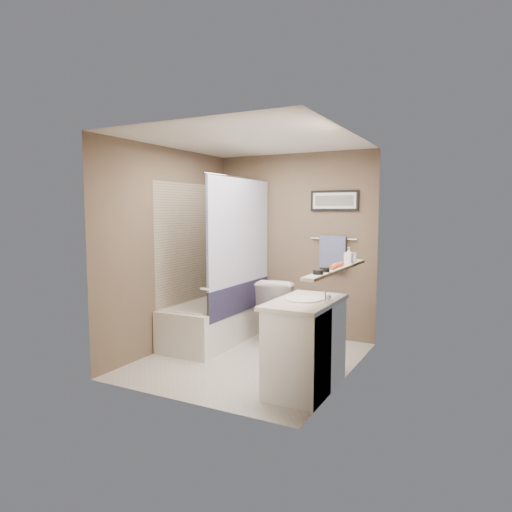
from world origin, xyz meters
The scene contains 34 objects.
ground centered at (0.00, 0.00, 0.00)m, with size 2.50×2.50×0.00m, color beige.
ceiling centered at (0.00, 0.00, 2.38)m, with size 2.20×2.50×0.04m, color white.
wall_back centered at (0.00, 1.23, 1.20)m, with size 2.20×0.04×2.40m, color brown.
wall_front centered at (0.00, -1.23, 1.20)m, with size 2.20×0.04×2.40m, color brown.
wall_left centered at (-1.08, 0.00, 1.20)m, with size 0.04×2.50×2.40m, color brown.
wall_right centered at (1.08, 0.00, 1.20)m, with size 0.04×2.50×2.40m, color brown.
tile_surround centered at (-1.09, 0.50, 1.00)m, with size 0.02×1.55×2.00m, color tan.
curtain_rod centered at (-0.40, 0.50, 2.05)m, with size 0.02×0.02×1.55m, color silver.
curtain_upper centered at (-0.40, 0.50, 1.40)m, with size 0.03×1.45×1.28m, color white.
curtain_lower centered at (-0.40, 0.50, 0.58)m, with size 0.03×1.45×0.36m, color #252241.
mirror centered at (1.09, -0.15, 1.62)m, with size 0.02×1.60×1.00m, color silver.
shelf centered at (1.04, -0.15, 1.10)m, with size 0.12×1.60×0.03m, color silver.
towel_bar centered at (0.55, 1.22, 1.30)m, with size 0.02×0.02×0.60m, color silver.
towel centered at (0.55, 1.20, 1.12)m, with size 0.34×0.05×0.44m, color #8A96C9.
art_frame centered at (0.55, 1.23, 1.78)m, with size 0.62×0.03×0.26m, color black.
art_mat centered at (0.55, 1.22, 1.78)m, with size 0.56×0.00×0.20m, color white.
art_image centered at (0.55, 1.22, 1.78)m, with size 0.50×0.00×0.13m, color #595959.
door centered at (0.55, -1.24, 1.00)m, with size 0.80×0.02×2.00m, color silver.
door_handle centered at (0.22, -1.19, 1.00)m, with size 0.02×0.02×0.10m, color silver.
bathtub centered at (-0.75, 0.42, 0.25)m, with size 0.70×1.50×0.50m, color silver.
tub_rim centered at (-0.75, 0.42, 0.50)m, with size 0.56×1.36×0.02m, color silver.
toilet centered at (0.01, 0.86, 0.41)m, with size 0.45×0.80×0.81m, color white.
vanity centered at (0.85, -0.49, 0.40)m, with size 0.50×0.90×0.80m, color white.
countertop centered at (0.84, -0.49, 0.82)m, with size 0.54×0.96×0.04m, color beige.
sink_basin centered at (0.83, -0.49, 0.85)m, with size 0.34×0.34×0.01m, color white.
faucet_spout centered at (1.03, -0.49, 0.89)m, with size 0.02×0.02×0.10m, color white.
faucet_knob centered at (1.03, -0.39, 0.87)m, with size 0.05×0.05×0.05m, color silver.
candle_bowl_near centered at (1.04, -0.69, 1.14)m, with size 0.09×0.09×0.04m, color black.
candle_bowl_far centered at (1.04, -0.53, 1.14)m, with size 0.09×0.09×0.04m, color black.
hair_brush_front centered at (1.04, -0.27, 1.14)m, with size 0.04×0.04×0.22m, color #DF581F.
hair_brush_back centered at (1.04, -0.11, 1.14)m, with size 0.04×0.04×0.22m, color #D6461E.
pink_comb centered at (1.04, 0.08, 1.12)m, with size 0.03×0.16×0.01m, color pink.
glass_jar centered at (1.04, 0.37, 1.17)m, with size 0.08×0.08×0.10m, color white.
soap_bottle centered at (1.04, 0.23, 1.20)m, with size 0.08×0.08×0.17m, color #999999.
Camera 1 is at (2.34, -4.34, 1.65)m, focal length 32.00 mm.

